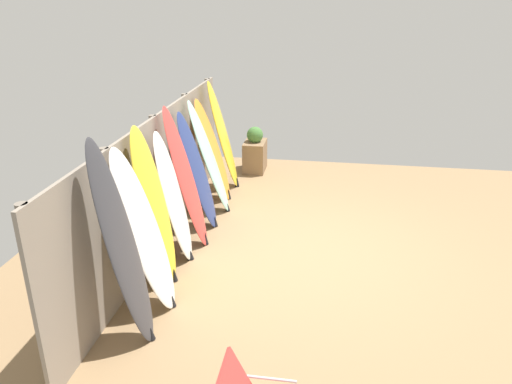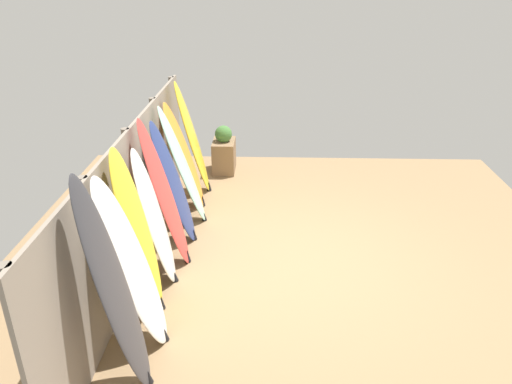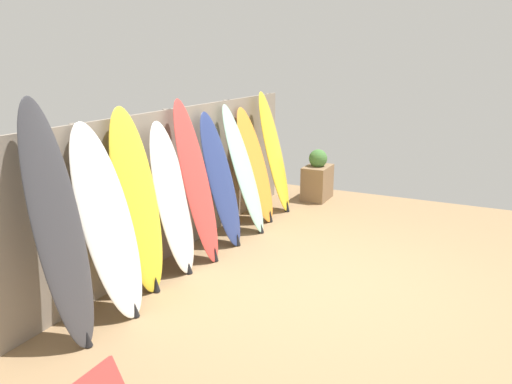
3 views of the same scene
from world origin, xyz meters
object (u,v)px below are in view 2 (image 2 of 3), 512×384
(surfboard_seafoam_6, at_px, (183,166))
(surfboard_white_1, at_px, (132,266))
(surfboard_yellow_8, at_px, (193,139))
(surfboard_charcoal_0, at_px, (114,290))
(surfboard_navy_5, at_px, (174,184))
(surfboard_white_3, at_px, (155,219))
(surfboard_yellow_2, at_px, (138,235))
(surfboard_orange_7, at_px, (185,157))
(planter_box, at_px, (224,152))
(surfboard_red_4, at_px, (165,196))

(surfboard_seafoam_6, bearing_deg, surfboard_white_1, 178.88)
(surfboard_seafoam_6, xyz_separation_m, surfboard_yellow_8, (1.08, 0.01, 0.05))
(surfboard_charcoal_0, distance_m, surfboard_navy_5, 2.65)
(surfboard_white_3, distance_m, surfboard_seafoam_6, 1.59)
(surfboard_yellow_2, xyz_separation_m, surfboard_orange_7, (2.62, -0.06, -0.12))
(surfboard_white_3, height_order, planter_box, surfboard_white_3)
(surfboard_orange_7, xyz_separation_m, surfboard_yellow_8, (0.58, -0.05, 0.10))
(surfboard_red_4, bearing_deg, surfboard_seafoam_6, -1.20)
(surfboard_yellow_8, bearing_deg, surfboard_orange_7, 175.58)
(surfboard_orange_7, bearing_deg, surfboard_white_1, -179.88)
(surfboard_yellow_2, distance_m, surfboard_orange_7, 2.63)
(planter_box, bearing_deg, surfboard_seafoam_6, 168.62)
(surfboard_white_3, xyz_separation_m, planter_box, (3.58, -0.47, -0.49))
(surfboard_yellow_2, bearing_deg, surfboard_seafoam_6, -3.19)
(surfboard_white_1, xyz_separation_m, surfboard_navy_5, (2.06, -0.02, -0.06))
(surfboard_yellow_8, bearing_deg, surfboard_white_3, 178.88)
(surfboard_white_3, bearing_deg, surfboard_white_1, -179.25)
(surfboard_charcoal_0, height_order, surfboard_seafoam_6, surfboard_charcoal_0)
(surfboard_white_1, relative_size, surfboard_orange_7, 1.09)
(surfboard_red_4, relative_size, surfboard_orange_7, 1.14)
(surfboard_charcoal_0, bearing_deg, surfboard_navy_5, -0.21)
(surfboard_navy_5, bearing_deg, surfboard_white_3, 177.93)
(surfboard_charcoal_0, xyz_separation_m, surfboard_red_4, (2.07, -0.01, -0.09))
(surfboard_navy_5, bearing_deg, surfboard_red_4, -179.53)
(surfboard_charcoal_0, relative_size, surfboard_red_4, 1.09)
(surfboard_yellow_8, bearing_deg, surfboard_yellow_2, 178.12)
(surfboard_orange_7, bearing_deg, surfboard_navy_5, -178.43)
(surfboard_white_3, height_order, surfboard_orange_7, surfboard_white_3)
(surfboard_yellow_8, xyz_separation_m, planter_box, (0.91, -0.41, -0.56))
(surfboard_charcoal_0, height_order, surfboard_navy_5, surfboard_charcoal_0)
(surfboard_yellow_2, height_order, surfboard_white_3, surfboard_yellow_2)
(surfboard_orange_7, height_order, planter_box, surfboard_orange_7)
(surfboard_white_1, relative_size, surfboard_red_4, 0.95)
(surfboard_charcoal_0, distance_m, surfboard_yellow_8, 4.30)
(surfboard_white_3, height_order, surfboard_yellow_8, surfboard_yellow_8)
(planter_box, bearing_deg, surfboard_red_4, 172.30)
(surfboard_seafoam_6, distance_m, surfboard_yellow_8, 1.08)
(surfboard_red_4, xyz_separation_m, surfboard_navy_5, (0.58, 0.00, -0.09))
(surfboard_seafoam_6, relative_size, surfboard_yellow_8, 0.94)
(surfboard_navy_5, relative_size, surfboard_seafoam_6, 0.97)
(surfboard_red_4, bearing_deg, surfboard_orange_7, 1.19)
(surfboard_charcoal_0, bearing_deg, surfboard_white_3, 0.95)
(surfboard_red_4, height_order, surfboard_navy_5, surfboard_red_4)
(surfboard_charcoal_0, height_order, surfboard_red_4, surfboard_charcoal_0)
(surfboard_red_4, relative_size, planter_box, 2.21)
(surfboard_white_1, xyz_separation_m, surfboard_orange_7, (3.13, 0.01, -0.08))
(surfboard_white_3, xyz_separation_m, surfboard_seafoam_6, (1.59, -0.07, 0.02))
(surfboard_seafoam_6, bearing_deg, surfboard_charcoal_0, 179.32)
(planter_box, bearing_deg, surfboard_white_3, 172.58)
(surfboard_white_1, relative_size, surfboard_yellow_8, 0.97)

